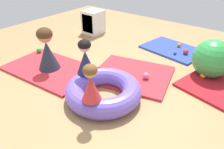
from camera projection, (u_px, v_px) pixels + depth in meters
ground_plane at (101, 93)px, 3.25m from camera, size 8.00×8.00×0.00m
gym_mat_near_right at (132, 75)px, 3.67m from camera, size 1.47×1.34×0.04m
gym_mat_far_right at (173, 49)px, 4.59m from camera, size 1.31×1.02×0.04m
gym_mat_far_left at (50, 69)px, 3.85m from camera, size 1.65×1.11×0.04m
inflatable_cushion at (103, 91)px, 3.05m from camera, size 1.08×1.08×0.27m
child_in_navy at (85, 57)px, 3.11m from camera, size 0.37×0.37×0.52m
child_in_red at (91, 83)px, 2.55m from camera, size 0.34×0.34×0.48m
adult_seated at (47, 49)px, 3.65m from camera, size 0.50×0.50×0.73m
play_ball_pink at (146, 76)px, 3.49m from camera, size 0.11×0.11×0.11m
play_ball_red at (186, 52)px, 4.30m from camera, size 0.11×0.11×0.11m
play_ball_green at (39, 50)px, 4.37m from camera, size 0.10×0.10×0.10m
play_ball_yellow at (203, 75)px, 3.53m from camera, size 0.10×0.10×0.10m
play_ball_orange at (179, 45)px, 4.62m from camera, size 0.08×0.08×0.08m
play_ball_blue_second at (175, 53)px, 4.30m from camera, size 0.07×0.07×0.07m
exercise_ball_large at (212, 59)px, 3.52m from camera, size 0.64×0.64×0.64m
storage_cube at (93, 22)px, 5.37m from camera, size 0.44×0.44×0.56m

